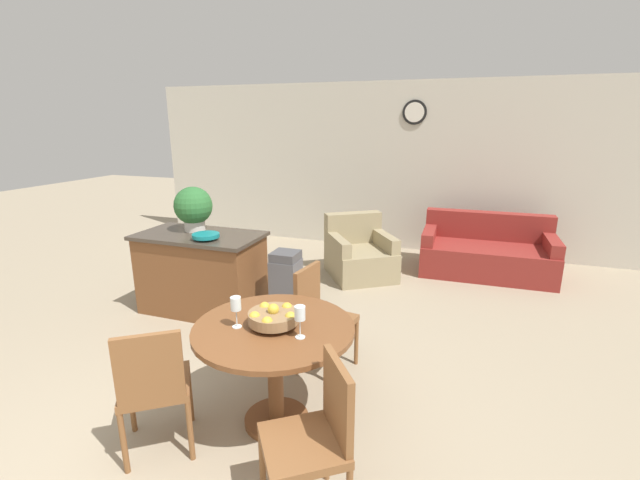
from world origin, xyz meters
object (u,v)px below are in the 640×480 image
object	(u,v)px
dining_chair_near_left	(154,383)
teal_bowl	(206,236)
dining_chair_near_right	(316,432)
kitchen_island	(202,272)
wine_glass_right	(300,315)
dining_chair_far_side	(320,313)
armchair	(359,256)
potted_plant	(193,207)
wine_glass_left	(236,305)
trash_bin	(286,287)
dining_table	(275,349)
fruit_bowl	(273,316)
couch	(486,254)

from	to	relation	value
dining_chair_near_left	teal_bowl	world-z (taller)	teal_bowl
dining_chair_near_left	dining_chair_near_right	world-z (taller)	same
kitchen_island	dining_chair_near_right	bearing A→B (deg)	-44.36
wine_glass_right	dining_chair_far_side	bearing A→B (deg)	101.27
dining_chair_far_side	armchair	size ratio (longest dim) A/B	0.76
wine_glass_right	potted_plant	size ratio (longest dim) A/B	0.44
kitchen_island	armchair	size ratio (longest dim) A/B	1.15
wine_glass_right	kitchen_island	distance (m)	2.43
potted_plant	wine_glass_right	bearing A→B (deg)	-40.69
wine_glass_left	trash_bin	bearing A→B (deg)	102.52
trash_bin	potted_plant	bearing A→B (deg)	177.65
trash_bin	dining_table	bearing A→B (deg)	-69.03
dining_table	kitchen_island	xyz separation A→B (m)	(-1.58, 1.46, -0.13)
dining_chair_near_left	wine_glass_right	xyz separation A→B (m)	(0.82, 0.42, 0.41)
dining_chair_near_right	kitchen_island	xyz separation A→B (m)	(-2.09, 2.05, -0.06)
dining_chair_near_right	armchair	world-z (taller)	dining_chair_near_right
wine_glass_right	kitchen_island	xyz separation A→B (m)	(-1.81, 1.55, -0.47)
dining_chair_near_left	dining_chair_near_right	xyz separation A→B (m)	(1.10, -0.08, 0.00)
wine_glass_left	armchair	xyz separation A→B (m)	(0.04, 3.24, -0.63)
wine_glass_left	fruit_bowl	bearing A→B (deg)	22.82
teal_bowl	kitchen_island	bearing A→B (deg)	140.18
dining_chair_far_side	potted_plant	world-z (taller)	potted_plant
wine_glass_right	potted_plant	xyz separation A→B (m)	(-1.94, 1.67, 0.25)
dining_chair_near_left	potted_plant	world-z (taller)	potted_plant
kitchen_island	potted_plant	xyz separation A→B (m)	(-0.13, 0.12, 0.71)
couch	armchair	xyz separation A→B (m)	(-1.67, -0.69, 0.00)
dining_chair_near_right	wine_glass_right	size ratio (longest dim) A/B	4.20
couch	armchair	world-z (taller)	armchair
dining_chair_far_side	wine_glass_right	size ratio (longest dim) A/B	4.20
wine_glass_left	armchair	bearing A→B (deg)	89.35
fruit_bowl	kitchen_island	xyz separation A→B (m)	(-1.58, 1.46, -0.38)
dining_chair_far_side	wine_glass_right	bearing A→B (deg)	20.51
kitchen_island	armchair	xyz separation A→B (m)	(1.39, 1.69, -0.17)
armchair	fruit_bowl	bearing A→B (deg)	-120.67
fruit_bowl	kitchen_island	size ratio (longest dim) A/B	0.25
fruit_bowl	potted_plant	xyz separation A→B (m)	(-1.71, 1.58, 0.34)
teal_bowl	dining_chair_far_side	bearing A→B (deg)	-19.58
wine_glass_left	trash_bin	size ratio (longest dim) A/B	0.28
dining_table	potted_plant	world-z (taller)	potted_plant
fruit_bowl	potted_plant	world-z (taller)	potted_plant
dining_table	dining_chair_near_left	distance (m)	0.78
dining_table	dining_chair_far_side	world-z (taller)	dining_chair_far_side
dining_chair_far_side	kitchen_island	xyz separation A→B (m)	(-1.63, 0.68, -0.06)
teal_bowl	trash_bin	distance (m)	1.00
dining_chair_far_side	kitchen_island	world-z (taller)	dining_chair_far_side
dining_chair_near_left	armchair	xyz separation A→B (m)	(0.40, 3.66, -0.23)
teal_bowl	trash_bin	xyz separation A→B (m)	(0.79, 0.24, -0.56)
dining_table	fruit_bowl	size ratio (longest dim) A/B	3.22
wine_glass_left	potted_plant	xyz separation A→B (m)	(-1.49, 1.67, 0.25)
kitchen_island	dining_chair_far_side	bearing A→B (deg)	-22.55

